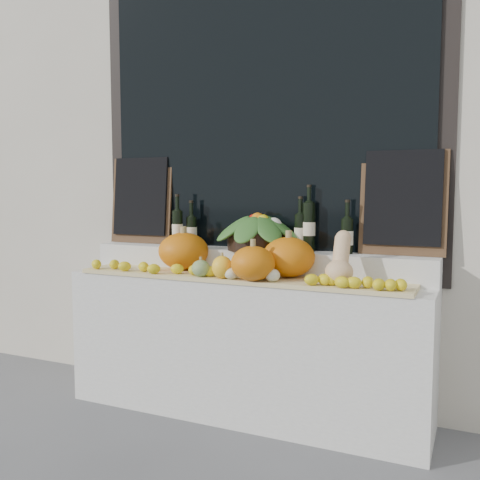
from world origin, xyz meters
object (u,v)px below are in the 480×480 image
(pumpkin_left, at_px, (184,251))
(wine_bottle_tall, at_px, (309,226))
(pumpkin_right, at_px, (289,257))
(produce_bowl, at_px, (258,231))
(butternut_squash, at_px, (340,262))

(pumpkin_left, bearing_deg, wine_bottle_tall, 15.25)
(pumpkin_right, bearing_deg, produce_bowl, 147.52)
(produce_bowl, bearing_deg, wine_bottle_tall, 9.14)
(pumpkin_left, xyz_separation_m, produce_bowl, (0.46, 0.16, 0.14))
(pumpkin_left, relative_size, butternut_squash, 1.11)
(pumpkin_right, xyz_separation_m, butternut_squash, (0.34, -0.11, 0.00))
(pumpkin_right, distance_m, butternut_squash, 0.36)
(pumpkin_right, relative_size, wine_bottle_tall, 0.75)
(wine_bottle_tall, bearing_deg, produce_bowl, -170.86)
(wine_bottle_tall, bearing_deg, pumpkin_left, -164.75)
(butternut_squash, relative_size, produce_bowl, 0.50)
(butternut_squash, xyz_separation_m, produce_bowl, (-0.61, 0.28, 0.14))
(produce_bowl, xyz_separation_m, wine_bottle_tall, (0.33, 0.05, 0.03))
(pumpkin_left, xyz_separation_m, pumpkin_right, (0.73, -0.01, -0.00))
(pumpkin_right, bearing_deg, pumpkin_left, 179.15)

